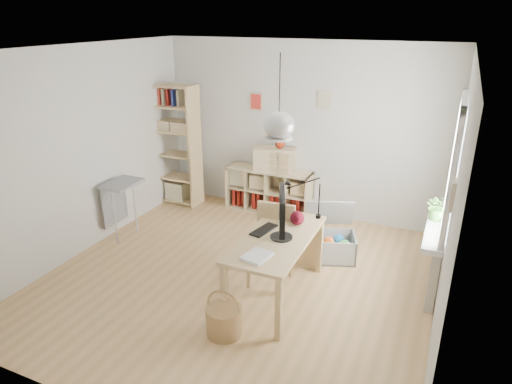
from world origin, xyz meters
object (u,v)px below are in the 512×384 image
at_px(tall_bookshelf, 175,140).
at_px(drawer_chest, 275,159).
at_px(chair, 272,240).
at_px(desk, 277,245).
at_px(storage_chest, 330,240).
at_px(monitor, 282,213).
at_px(cube_shelf, 268,193).

relative_size(tall_bookshelf, drawer_chest, 3.10).
bearing_deg(drawer_chest, chair, -81.59).
height_order(desk, storage_chest, desk).
bearing_deg(desk, tall_bookshelf, 142.99).
height_order(chair, monitor, monitor).
bearing_deg(drawer_chest, desk, -80.21).
distance_m(tall_bookshelf, chair, 2.98).
bearing_deg(cube_shelf, drawer_chest, -17.85).
relative_size(desk, cube_shelf, 1.07).
bearing_deg(chair, monitor, -56.36).
height_order(desk, cube_shelf, desk).
bearing_deg(monitor, cube_shelf, 93.89).
xyz_separation_m(storage_chest, drawer_chest, (-1.22, 1.03, 0.68)).
height_order(cube_shelf, drawer_chest, drawer_chest).
bearing_deg(tall_bookshelf, drawer_chest, 8.07).
relative_size(desk, monitor, 2.53).
distance_m(desk, storage_chest, 1.28).
relative_size(chair, drawer_chest, 1.48).
height_order(cube_shelf, storage_chest, cube_shelf).
xyz_separation_m(tall_bookshelf, drawer_chest, (1.69, 0.24, -0.18)).
relative_size(cube_shelf, storage_chest, 1.55).
bearing_deg(storage_chest, desk, -124.48).
bearing_deg(storage_chest, drawer_chest, 120.65).
xyz_separation_m(tall_bookshelf, monitor, (2.64, -1.95, -0.04)).
xyz_separation_m(tall_bookshelf, storage_chest, (2.91, -0.79, -0.86)).
distance_m(tall_bookshelf, monitor, 3.28).
xyz_separation_m(tall_bookshelf, chair, (2.42, -1.66, -0.54)).
height_order(storage_chest, drawer_chest, drawer_chest).
height_order(desk, chair, chair).
distance_m(desk, cube_shelf, 2.48).
xyz_separation_m(desk, monitor, (0.05, 0.00, 0.40)).
xyz_separation_m(desk, drawer_chest, (-0.89, 2.19, 0.25)).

